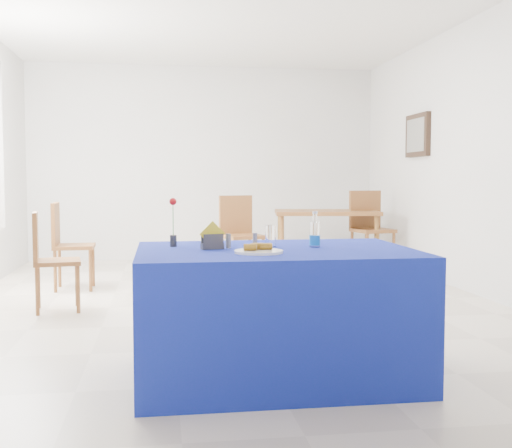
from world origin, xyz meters
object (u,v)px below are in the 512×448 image
Objects in this scene: chair_bg_left at (239,229)px; chair_bg_right at (369,224)px; plate at (259,252)px; water_bottle at (315,235)px; oak_table at (326,216)px; chair_win_b at (66,239)px; chair_win_a at (48,254)px; blue_table at (275,313)px.

chair_bg_left is 1.79m from chair_bg_right.
water_bottle is at bearing 35.24° from plate.
plate is 0.19× the size of oak_table.
chair_bg_right reaches higher than water_bottle.
chair_bg_right reaches higher than plate.
chair_bg_left is 1.05× the size of chair_win_b.
chair_bg_right is 1.16× the size of chair_win_a.
chair_win_a is (-1.93, -1.89, -0.05)m from chair_bg_left.
chair_bg_left is at bearing 84.47° from plate.
blue_table is 1.57× the size of chair_bg_right.
oak_table is 0.57m from chair_bg_right.
chair_bg_left is 1.10× the size of chair_win_a.
chair_win_b is (-1.65, 3.28, 0.15)m from blue_table.
chair_win_b is (-1.91, 3.21, -0.30)m from water_bottle.
chair_bg_left is (0.41, 4.23, -0.21)m from plate.
chair_bg_right is at bearing -67.58° from chair_win_a.
oak_table is 1.42× the size of chair_bg_right.
water_bottle is at bearing -124.32° from chair_bg_right.
water_bottle is at bearing -108.22° from chair_bg_left.
plate is at bearing -144.76° from water_bottle.
plate is 0.17× the size of blue_table.
water_bottle reaches higher than oak_table.
water_bottle is at bearing 16.35° from blue_table.
water_bottle is at bearing -150.73° from chair_win_b.
chair_bg_right is (0.54, -0.15, -0.09)m from oak_table.
water_bottle is 2.84m from chair_win_a.
plate is 1.25× the size of water_bottle.
blue_table is at bearing -154.71° from chair_win_b.
oak_table is at bearing -69.76° from chair_win_b.
oak_table is at bearing 152.58° from chair_bg_right.
chair_bg_right is at bearing -15.55° from oak_table.
chair_win_b is at bearing -175.18° from chair_bg_right.
chair_bg_left is 2.08m from chair_win_b.
chair_bg_right is at bearing -6.58° from chair_bg_left.
chair_win_a is 1.13m from chair_win_b.
water_bottle reaches higher than blue_table.
plate reaches higher than blue_table.
blue_table reaches higher than oak_table.
water_bottle reaches higher than chair_win_a.
chair_win_b is at bearing -158.28° from oak_table.
chair_bg_right reaches higher than chair_bg_left.
chair_win_a is 0.96× the size of chair_win_b.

